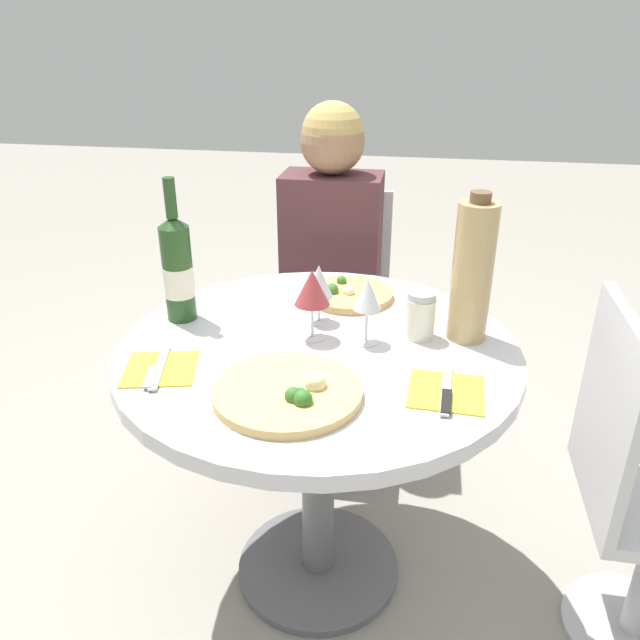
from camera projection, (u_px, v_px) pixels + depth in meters
ground_plane at (318, 568)px, 1.75m from camera, size 12.00×12.00×0.00m
dining_table at (318, 395)px, 1.50m from camera, size 0.93×0.93×0.71m
chair_behind_diner at (334, 318)px, 2.26m from camera, size 0.37×0.37×0.86m
seated_diner at (328, 298)px, 2.09m from camera, size 0.32×0.41×1.17m
pizza_large at (289, 392)px, 1.24m from camera, size 0.30×0.30×0.05m
pizza_small_far at (349, 294)px, 1.68m from camera, size 0.24×0.24×0.05m
wine_bottle at (178, 269)px, 1.52m from camera, size 0.07×0.07×0.35m
tall_carafe at (472, 272)px, 1.41m from camera, size 0.09×0.09×0.35m
sugar_shaker at (420, 315)px, 1.45m from camera, size 0.07×0.07×0.11m
wine_glass_front_right at (367, 296)px, 1.40m from camera, size 0.06×0.06×0.16m
wine_glass_front_left at (312, 288)px, 1.42m from camera, size 0.08×0.08×0.17m
wine_glass_back_left at (319, 282)px, 1.51m from camera, size 0.07×0.07×0.15m
place_setting_left at (159, 369)px, 1.33m from camera, size 0.18×0.19×0.01m
place_setting_right at (446, 392)px, 1.25m from camera, size 0.16×0.19×0.01m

